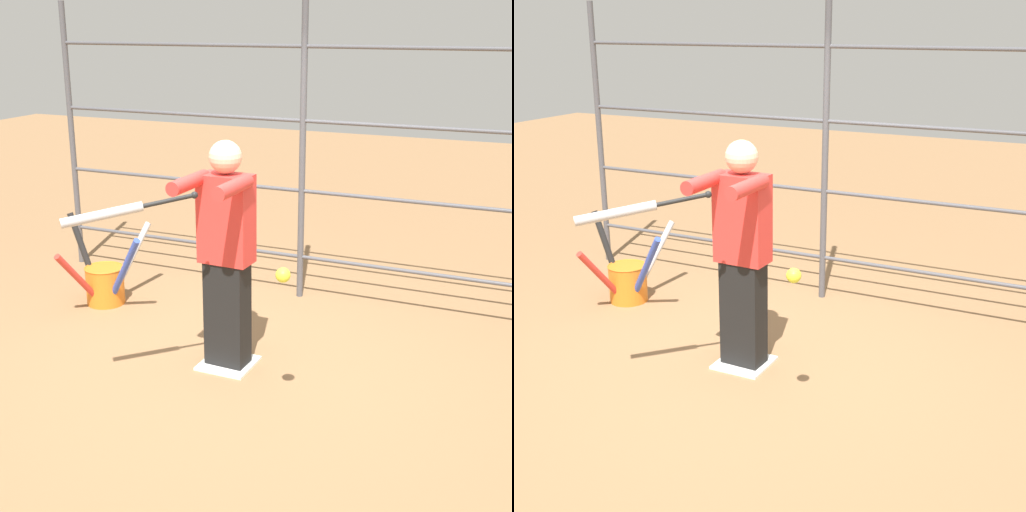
{
  "view_description": "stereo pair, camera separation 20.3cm",
  "coord_description": "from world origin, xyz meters",
  "views": [
    {
      "loc": [
        -2.23,
        4.52,
        2.56
      ],
      "look_at": [
        -0.35,
        0.24,
        1.02
      ],
      "focal_mm": 50.0,
      "sensor_mm": 36.0,
      "label": 1
    },
    {
      "loc": [
        -2.41,
        4.43,
        2.56
      ],
      "look_at": [
        -0.35,
        0.24,
        1.02
      ],
      "focal_mm": 50.0,
      "sensor_mm": 36.0,
      "label": 2
    }
  ],
  "objects": [
    {
      "name": "softball_in_flight",
      "position": [
        -0.69,
        0.61,
        1.05
      ],
      "size": [
        0.1,
        0.1,
        0.1
      ],
      "color": "yellow"
    },
    {
      "name": "fence_backstop",
      "position": [
        0.0,
        -1.6,
        1.38
      ],
      "size": [
        5.25,
        0.06,
        2.75
      ],
      "color": "#4C4C51",
      "rests_on": "ground"
    },
    {
      "name": "home_plate",
      "position": [
        0.0,
        0.0,
        0.01
      ],
      "size": [
        0.4,
        0.4,
        0.02
      ],
      "color": "white",
      "rests_on": "ground"
    },
    {
      "name": "ground_plane",
      "position": [
        0.0,
        0.0,
        0.0
      ],
      "size": [
        24.0,
        24.0,
        0.0
      ],
      "primitive_type": "plane",
      "color": "olive"
    },
    {
      "name": "baseball_bat_swinging",
      "position": [
        0.39,
        0.83,
        1.39
      ],
      "size": [
        0.69,
        0.64,
        0.17
      ],
      "color": "black"
    },
    {
      "name": "bat_bucket",
      "position": [
        1.62,
        -0.68,
        0.22
      ],
      "size": [
        0.98,
        1.12,
        0.85
      ],
      "color": "orange",
      "rests_on": "ground"
    },
    {
      "name": "batter",
      "position": [
        0.0,
        0.02,
        0.95
      ],
      "size": [
        0.45,
        0.6,
        1.76
      ],
      "color": "black",
      "rests_on": "ground"
    }
  ]
}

